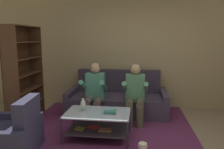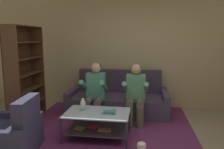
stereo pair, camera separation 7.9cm
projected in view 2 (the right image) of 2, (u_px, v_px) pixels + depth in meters
name	position (u px, v px, depth m)	size (l,w,h in m)	color
back_partition	(136.00, 48.00, 5.33)	(8.40, 0.12, 2.90)	tan
couch	(118.00, 100.00, 5.01)	(2.22, 0.95, 0.95)	#403748
person_seated_left	(95.00, 90.00, 4.46)	(0.50, 0.58, 1.19)	#5E4D4B
person_seated_right	(136.00, 92.00, 4.34)	(0.50, 0.58, 1.18)	brown
coffee_table	(97.00, 121.00, 3.70)	(1.08, 0.68, 0.46)	#AABAC3
area_rug	(108.00, 125.00, 4.27)	(3.19, 3.31, 0.01)	#5F264B
vase	(83.00, 105.00, 3.76)	(0.09, 0.09, 0.21)	silver
book_stack	(109.00, 111.00, 3.62)	(0.22, 0.19, 0.07)	#7890B3
bookshelf	(23.00, 79.00, 4.48)	(0.34, 1.06, 1.94)	#50321E
armchair	(6.00, 136.00, 3.19)	(1.00, 0.95, 0.86)	#302F47
popcorn_tub	(141.00, 149.00, 3.16)	(0.13, 0.13, 0.20)	red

